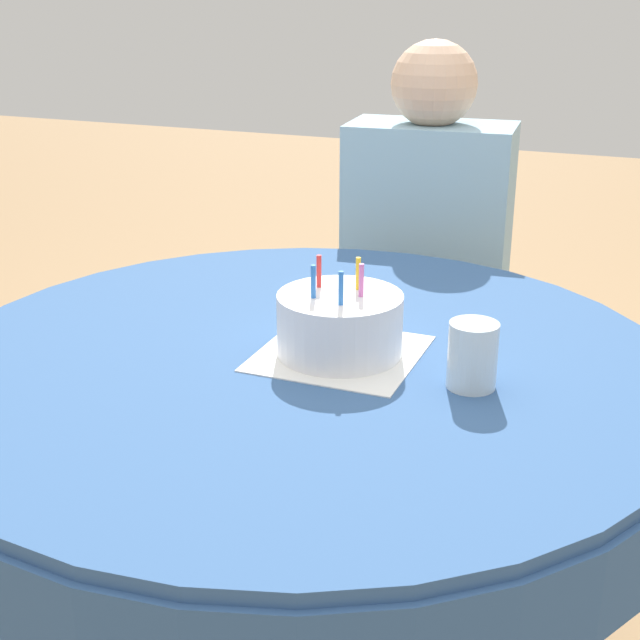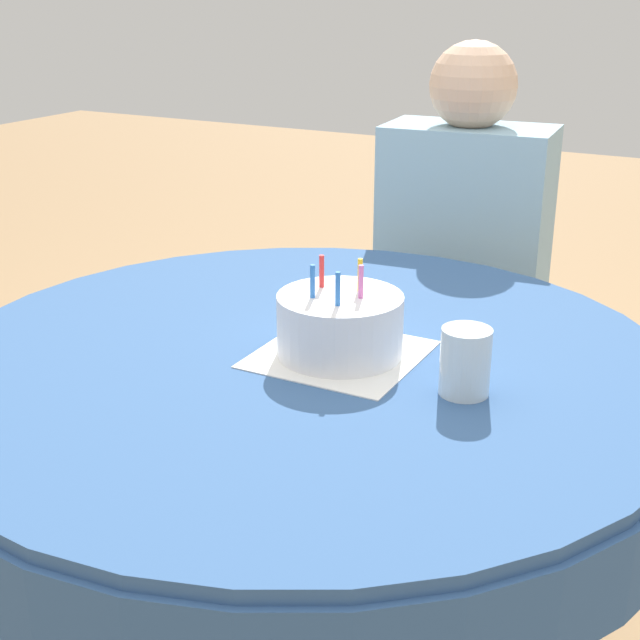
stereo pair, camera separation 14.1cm
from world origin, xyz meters
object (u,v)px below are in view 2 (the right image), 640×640
(chair, at_px, (466,300))
(birthday_cake, at_px, (340,325))
(drinking_glass, at_px, (465,362))
(person, at_px, (462,236))

(chair, distance_m, birthday_cake, 0.95)
(drinking_glass, bearing_deg, person, 109.66)
(birthday_cake, bearing_deg, chair, 95.79)
(chair, distance_m, drinking_glass, 1.04)
(drinking_glass, bearing_deg, chair, 108.37)
(birthday_cake, height_order, drinking_glass, birthday_cake)
(chair, relative_size, person, 0.81)
(person, bearing_deg, chair, 90.00)
(chair, bearing_deg, person, -90.00)
(person, height_order, birthday_cake, person)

